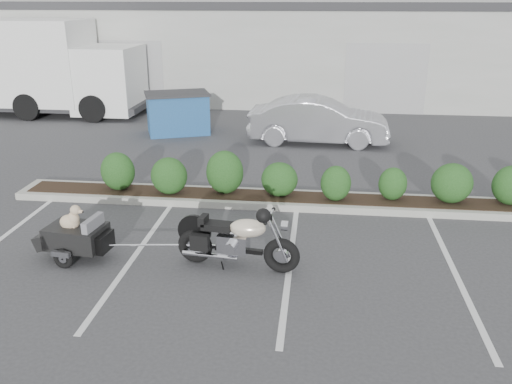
# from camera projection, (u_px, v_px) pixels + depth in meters

# --- Properties ---
(ground) EXTENTS (90.00, 90.00, 0.00)m
(ground) POSITION_uv_depth(u_px,v_px,m) (226.00, 245.00, 9.83)
(ground) COLOR #38383A
(ground) RESTS_ON ground
(planter_kerb) EXTENTS (12.00, 1.00, 0.15)m
(planter_kerb) POSITION_uv_depth(u_px,v_px,m) (288.00, 200.00, 11.75)
(planter_kerb) COLOR #9E9E93
(planter_kerb) RESTS_ON ground
(building) EXTENTS (26.00, 10.00, 4.00)m
(building) POSITION_uv_depth(u_px,v_px,m) (287.00, 46.00, 24.99)
(building) COLOR #9EA099
(building) RESTS_ON ground
(motorcycle) EXTENTS (2.09, 0.79, 1.20)m
(motorcycle) POSITION_uv_depth(u_px,v_px,m) (237.00, 241.00, 8.86)
(motorcycle) COLOR black
(motorcycle) RESTS_ON ground
(pet_trailer) EXTENTS (1.69, 0.95, 1.00)m
(pet_trailer) POSITION_uv_depth(u_px,v_px,m) (76.00, 235.00, 9.21)
(pet_trailer) COLOR black
(pet_trailer) RESTS_ON ground
(sedan) EXTENTS (4.23, 1.63, 1.38)m
(sedan) POSITION_uv_depth(u_px,v_px,m) (319.00, 121.00, 16.30)
(sedan) COLOR silver
(sedan) RESTS_ON ground
(dumpster) EXTENTS (2.36, 1.99, 1.32)m
(dumpster) POSITION_uv_depth(u_px,v_px,m) (178.00, 113.00, 17.50)
(dumpster) COLOR #1C508E
(dumpster) RESTS_ON ground
(delivery_truck) EXTENTS (7.49, 2.68, 3.42)m
(delivery_truck) POSITION_uv_depth(u_px,v_px,m) (44.00, 70.00, 20.01)
(delivery_truck) COLOR white
(delivery_truck) RESTS_ON ground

